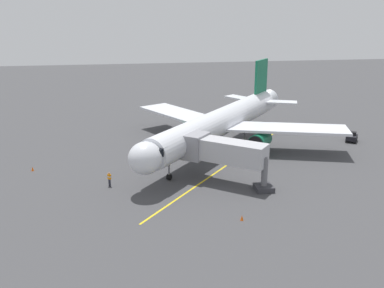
% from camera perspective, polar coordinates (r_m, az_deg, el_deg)
% --- Properties ---
extents(ground_plane, '(220.00, 220.00, 0.00)m').
position_cam_1_polar(ground_plane, '(63.35, 2.03, -0.96)').
color(ground_plane, '#424244').
extents(apron_lead_in_line, '(25.49, 31.13, 0.01)m').
position_cam_1_polar(apron_lead_in_line, '(58.61, 4.86, -2.51)').
color(apron_lead_in_line, yellow).
rests_on(apron_lead_in_line, ground).
extents(airplane, '(32.05, 33.92, 11.50)m').
position_cam_1_polar(airplane, '(63.28, 3.73, 2.77)').
color(airplane, silver).
rests_on(airplane, ground).
extents(jet_bridge, '(10.07, 8.83, 5.40)m').
position_cam_1_polar(jet_bridge, '(51.33, 3.54, -0.90)').
color(jet_bridge, '#B7B7BC').
rests_on(jet_bridge, ground).
extents(ground_crew_marshaller, '(0.46, 0.46, 1.71)m').
position_cam_1_polar(ground_crew_marshaller, '(51.60, -10.61, -4.46)').
color(ground_crew_marshaller, '#23232D').
rests_on(ground_crew_marshaller, ground).
extents(tug_near_nose, '(2.56, 2.74, 1.50)m').
position_cam_1_polar(tug_near_nose, '(72.19, 19.91, 0.84)').
color(tug_near_nose, black).
rests_on(tug_near_nose, ground).
extents(safety_cone_nose_left, '(0.32, 0.32, 0.55)m').
position_cam_1_polar(safety_cone_nose_left, '(59.18, -19.88, -3.03)').
color(safety_cone_nose_left, '#F2590F').
rests_on(safety_cone_nose_left, ground).
extents(safety_cone_nose_right, '(0.32, 0.32, 0.55)m').
position_cam_1_polar(safety_cone_nose_right, '(43.35, 6.46, -9.44)').
color(safety_cone_nose_right, '#F2590F').
rests_on(safety_cone_nose_right, ground).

